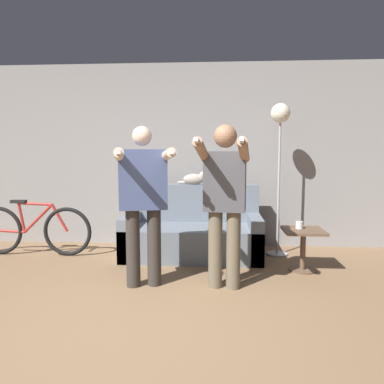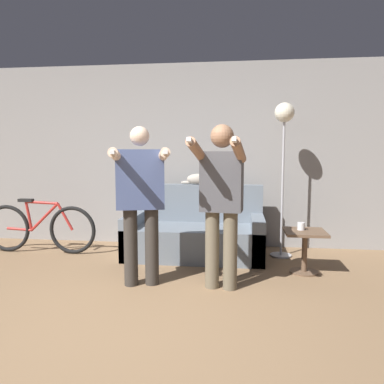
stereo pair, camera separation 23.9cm
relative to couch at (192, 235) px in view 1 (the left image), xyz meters
The scene contains 10 objects.
ground_plane 2.39m from the couch, 100.11° to the right, with size 16.00×16.00×0.00m, color #846647.
wall_back 1.27m from the couch, 123.63° to the left, with size 10.00×0.05×2.60m.
couch is the anchor object (origin of this frame).
person_left 1.38m from the couch, 109.78° to the right, with size 0.65×0.77×1.61m.
person_right 1.38m from the couch, 70.95° to the right, with size 0.53×0.69×1.62m.
cat 0.77m from the couch, 86.21° to the left, with size 0.41×0.14×0.18m.
floor_lamp 1.74m from the couch, ahead, with size 0.28×0.28×1.97m.
side_table 1.40m from the couch, 21.72° to the right, with size 0.45×0.45×0.48m.
cup 1.37m from the couch, 20.47° to the right, with size 0.08×0.08×0.08m.
bicycle 2.10m from the couch, behind, with size 1.57×0.07×0.73m.
Camera 1 is at (0.75, -2.44, 1.36)m, focal length 35.00 mm.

